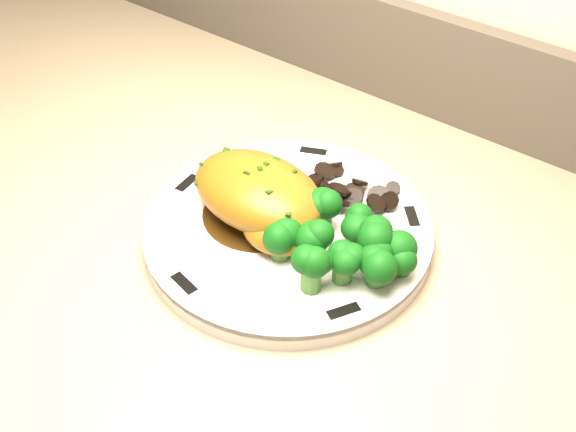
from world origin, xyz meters
The scene contains 10 objects.
plate centered at (-0.10, 1.72, 0.96)m, with size 0.27×0.27×0.02m, color silver.
rim_accent_0 centered at (-0.02, 1.79, 0.97)m, with size 0.03×0.01×0.00m, color black.
rim_accent_1 centered at (-0.15, 1.82, 0.97)m, with size 0.03×0.01×0.00m, color black.
rim_accent_2 centered at (-0.22, 1.70, 0.97)m, with size 0.03×0.01×0.00m, color black.
rim_accent_3 centered at (-0.13, 1.60, 0.97)m, with size 0.03×0.01×0.00m, color black.
rim_accent_4 centered at (0.00, 1.66, 0.97)m, with size 0.03×0.01×0.00m, color black.
gravy_pool centered at (-0.13, 1.71, 0.97)m, with size 0.11×0.11×0.00m, color #311D08.
chicken_breast centered at (-0.13, 1.71, 1.00)m, with size 0.14×0.10×0.05m.
mushroom_pile centered at (-0.08, 1.78, 0.98)m, with size 0.09×0.06×0.02m.
broccoli_florets centered at (-0.04, 1.70, 1.00)m, with size 0.13×0.10×0.04m.
Camera 1 is at (0.20, 1.32, 1.42)m, focal length 45.00 mm.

